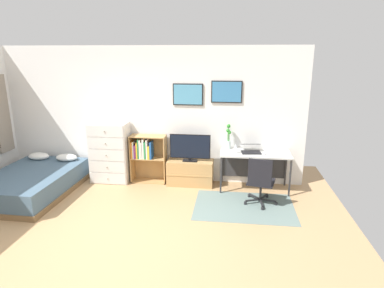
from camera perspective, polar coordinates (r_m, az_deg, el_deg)
name	(u,v)px	position (r m, az deg, el deg)	size (l,w,h in m)	color
ground_plane	(112,239)	(5.01, -13.60, -15.68)	(7.20, 7.20, 0.00)	tan
wall_back_with_posters	(152,115)	(6.73, -7.00, 5.06)	(6.12, 0.09, 2.70)	white
area_rug	(244,206)	(5.85, 8.98, -10.59)	(1.70, 1.20, 0.01)	slate
bed	(32,182)	(6.89, -25.87, -5.99)	(1.44, 2.07, 0.56)	brown
dresser	(110,152)	(6.89, -13.96, -1.40)	(0.77, 0.46, 1.23)	silver
bookshelf	(146,154)	(6.73, -7.94, -1.78)	(0.71, 0.30, 0.97)	tan
tv_stand	(190,172)	(6.62, -0.31, -4.93)	(0.91, 0.41, 0.50)	tan
television	(190,148)	(6.44, -0.34, -0.68)	(0.80, 0.16, 0.54)	black
desk	(255,158)	(6.46, 10.77, -2.41)	(1.31, 0.59, 0.74)	silver
office_chair	(260,180)	(5.79, 11.74, -6.14)	(0.58, 0.57, 0.86)	#232326
laptop	(251,148)	(6.37, 10.09, -0.77)	(0.41, 0.43, 0.16)	black
computer_mouse	(265,153)	(6.27, 12.48, -1.61)	(0.06, 0.10, 0.03)	silver
bamboo_vase	(229,137)	(6.46, 6.32, 1.27)	(0.10, 0.11, 0.50)	silver
wine_glass	(236,146)	(6.21, 7.55, -0.39)	(0.07, 0.07, 0.18)	silver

